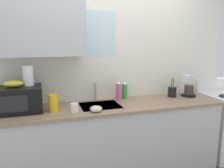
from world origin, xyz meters
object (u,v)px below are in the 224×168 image
at_px(dish_soap_bottle_green, 125,91).
at_px(small_bowl, 96,109).
at_px(banana_bunch, 13,84).
at_px(paper_towel_roll, 28,75).
at_px(microwave, 20,99).
at_px(utensil_crock, 172,92).
at_px(stove_range, 224,124).
at_px(cereal_canister, 53,103).
at_px(coffee_maker, 187,88).
at_px(dish_soap_bottle_pink, 119,91).
at_px(mug_white, 75,108).

xyz_separation_m(dish_soap_bottle_green, small_bowl, (-0.48, -0.41, -0.08)).
distance_m(banana_bunch, paper_towel_roll, 0.18).
distance_m(microwave, utensil_crock, 1.89).
relative_size(stove_range, cereal_canister, 5.86).
relative_size(coffee_maker, utensil_crock, 1.07).
bearing_deg(cereal_canister, banana_bunch, 165.62).
height_order(banana_bunch, utensil_crock, banana_bunch).
distance_m(dish_soap_bottle_pink, dish_soap_bottle_green, 0.11).
bearing_deg(paper_towel_roll, coffee_maker, 0.24).
height_order(microwave, cereal_canister, microwave).
relative_size(dish_soap_bottle_pink, cereal_canister, 1.36).
distance_m(stove_range, utensil_crock, 0.96).
bearing_deg(small_bowl, paper_towel_roll, 155.88).
relative_size(microwave, cereal_canister, 2.50).
bearing_deg(cereal_canister, microwave, 163.87).
distance_m(dish_soap_bottle_pink, small_bowl, 0.53).
bearing_deg(utensil_crock, mug_white, -169.03).
bearing_deg(small_bowl, cereal_canister, 160.77).
relative_size(paper_towel_roll, small_bowl, 1.69).
distance_m(utensil_crock, small_bowl, 1.17).
height_order(dish_soap_bottle_pink, dish_soap_bottle_green, dish_soap_bottle_pink).
height_order(microwave, coffee_maker, coffee_maker).
relative_size(microwave, utensil_crock, 1.76).
distance_m(banana_bunch, mug_white, 0.68).
height_order(coffee_maker, utensil_crock, coffee_maker).
bearing_deg(dish_soap_bottle_pink, cereal_canister, -165.40).
relative_size(banana_bunch, dish_soap_bottle_pink, 0.80).
bearing_deg(stove_range, cereal_canister, -178.70).
xyz_separation_m(stove_range, cereal_canister, (-2.36, -0.05, 0.53)).
xyz_separation_m(banana_bunch, small_bowl, (0.82, -0.25, -0.27)).
xyz_separation_m(banana_bunch, utensil_crock, (1.94, 0.07, -0.24)).
xyz_separation_m(stove_range, coffee_maker, (-0.58, 0.10, 0.55)).
bearing_deg(mug_white, small_bowl, -15.26).
relative_size(dish_soap_bottle_green, small_bowl, 1.78).
xyz_separation_m(microwave, coffee_maker, (2.12, 0.06, -0.03)).
bearing_deg(coffee_maker, small_bowl, -167.14).
xyz_separation_m(dish_soap_bottle_green, mug_white, (-0.70, -0.35, -0.06)).
relative_size(stove_range, banana_bunch, 5.40).
bearing_deg(stove_range, dish_soap_bottle_green, 171.73).
height_order(coffee_maker, cereal_canister, coffee_maker).
relative_size(dish_soap_bottle_pink, utensil_crock, 0.96).
xyz_separation_m(stove_range, microwave, (-2.70, 0.04, 0.58)).
height_order(coffee_maker, mug_white, coffee_maker).
relative_size(stove_range, coffee_maker, 3.86).
bearing_deg(banana_bunch, paper_towel_roll, 18.43).
relative_size(dish_soap_bottle_pink, mug_white, 2.65).
bearing_deg(coffee_maker, stove_range, -10.25).
relative_size(dish_soap_bottle_green, cereal_canister, 1.26).
height_order(mug_white, small_bowl, mug_white).
relative_size(cereal_canister, mug_white, 1.94).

